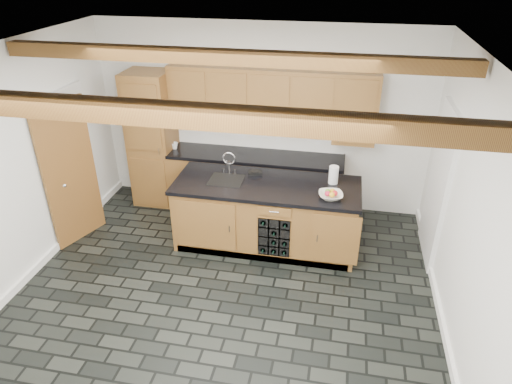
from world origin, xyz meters
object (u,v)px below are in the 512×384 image
(kitchen_scale, at_px, (255,173))
(fruit_bowl, at_px, (331,196))
(paper_towel, at_px, (334,175))
(island, at_px, (267,215))

(kitchen_scale, height_order, fruit_bowl, fruit_bowl)
(kitchen_scale, relative_size, paper_towel, 0.87)
(paper_towel, bearing_deg, island, -166.05)
(fruit_bowl, bearing_deg, kitchen_scale, 155.73)
(kitchen_scale, distance_m, fruit_bowl, 1.15)
(kitchen_scale, bearing_deg, paper_towel, -17.77)
(fruit_bowl, bearing_deg, island, 165.83)
(island, relative_size, kitchen_scale, 11.91)
(island, distance_m, fruit_bowl, 1.00)
(island, distance_m, kitchen_scale, 0.60)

